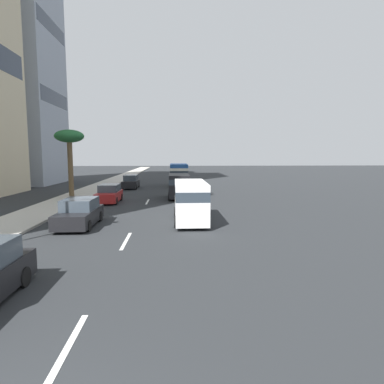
{
  "coord_description": "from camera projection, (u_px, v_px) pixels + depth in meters",
  "views": [
    {
      "loc": [
        -3.08,
        -2.32,
        4.17
      ],
      "look_at": [
        18.88,
        -3.62,
        1.68
      ],
      "focal_mm": 30.17,
      "sensor_mm": 36.0,
      "label": 1
    }
  ],
  "objects": [
    {
      "name": "ground_plane",
      "position": [
        151.0,
        195.0,
        34.63
      ],
      "size": [
        198.0,
        198.0,
        0.0
      ],
      "primitive_type": "plane",
      "color": "#26282B"
    },
    {
      "name": "car_seventh",
      "position": [
        80.0,
        213.0,
        19.12
      ],
      "size": [
        4.55,
        1.96,
        1.63
      ],
      "rotation": [
        0.0,
        0.0,
        3.14
      ],
      "color": "black",
      "rests_on": "ground_plane"
    },
    {
      "name": "car_second",
      "position": [
        109.0,
        194.0,
        28.83
      ],
      "size": [
        4.31,
        1.86,
        1.61
      ],
      "rotation": [
        0.0,
        0.0,
        3.14
      ],
      "color": "#A51E1E",
      "rests_on": "ground_plane"
    },
    {
      "name": "car_fourth",
      "position": [
        131.0,
        182.0,
        41.35
      ],
      "size": [
        4.78,
        1.85,
        1.71
      ],
      "rotation": [
        0.0,
        0.0,
        3.14
      ],
      "color": "black",
      "rests_on": "ground_plane"
    },
    {
      "name": "minibus_fifth",
      "position": [
        179.0,
        174.0,
        43.67
      ],
      "size": [
        6.73,
        2.42,
        3.04
      ],
      "color": "silver",
      "rests_on": "ground_plane"
    },
    {
      "name": "office_tower_far",
      "position": [
        11.0,
        38.0,
        46.02
      ],
      "size": [
        11.62,
        11.59,
        41.7
      ],
      "color": "#99A3B2",
      "rests_on": "ground_plane"
    },
    {
      "name": "van_third",
      "position": [
        190.0,
        199.0,
        20.16
      ],
      "size": [
        5.35,
        2.05,
        2.55
      ],
      "color": "white",
      "rests_on": "ground_plane"
    },
    {
      "name": "palm_tree",
      "position": [
        69.0,
        140.0,
        31.76
      ],
      "size": [
        2.82,
        2.82,
        6.57
      ],
      "color": "brown",
      "rests_on": "sidewalk_right"
    },
    {
      "name": "lane_stripe_mid",
      "position": [
        126.0,
        241.0,
        15.84
      ],
      "size": [
        3.2,
        0.16,
        0.01
      ],
      "primitive_type": "cube",
      "color": "silver",
      "rests_on": "ground_plane"
    },
    {
      "name": "lane_stripe_near",
      "position": [
        65.0,
        352.0,
        6.85
      ],
      "size": [
        3.2,
        0.16,
        0.01
      ],
      "primitive_type": "cube",
      "color": "silver",
      "rests_on": "ground_plane"
    },
    {
      "name": "sidewalk_right",
      "position": [
        81.0,
        194.0,
        34.19
      ],
      "size": [
        162.0,
        3.46,
        0.15
      ],
      "primitive_type": "cube",
      "color": "#B2ADA3",
      "rests_on": "ground_plane"
    },
    {
      "name": "van_lead",
      "position": [
        179.0,
        185.0,
        31.49
      ],
      "size": [
        4.78,
        2.07,
        2.36
      ],
      "color": "black",
      "rests_on": "ground_plane"
    },
    {
      "name": "lane_stripe_far",
      "position": [
        147.0,
        202.0,
        29.23
      ],
      "size": [
        3.2,
        0.16,
        0.01
      ],
      "primitive_type": "cube",
      "color": "silver",
      "rests_on": "ground_plane"
    }
  ]
}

